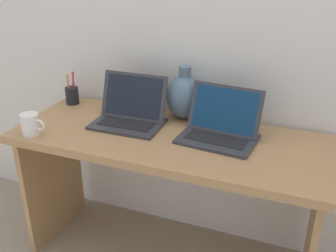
% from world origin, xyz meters
% --- Properties ---
extents(back_wall, '(4.40, 0.04, 2.40)m').
position_xyz_m(back_wall, '(0.00, 0.33, 1.20)').
color(back_wall, silver).
rests_on(back_wall, ground).
extents(desk, '(1.48, 0.58, 0.74)m').
position_xyz_m(desk, '(0.00, 0.00, 0.58)').
color(desk, '#AD7F51').
rests_on(desk, ground).
extents(laptop_left, '(0.34, 0.25, 0.24)m').
position_xyz_m(laptop_left, '(-0.23, 0.07, 0.80)').
color(laptop_left, '#333338').
rests_on(laptop_left, desk).
extents(laptop_right, '(0.36, 0.28, 0.23)m').
position_xyz_m(laptop_right, '(0.23, 0.07, 0.80)').
color(laptop_right, '#333338').
rests_on(laptop_right, desk).
extents(green_vase, '(0.19, 0.19, 0.27)m').
position_xyz_m(green_vase, '(0.00, 0.23, 0.86)').
color(green_vase, slate).
rests_on(green_vase, desk).
extents(coffee_mug, '(0.12, 0.08, 0.10)m').
position_xyz_m(coffee_mug, '(-0.60, -0.22, 0.79)').
color(coffee_mug, white).
rests_on(coffee_mug, desk).
extents(pen_cup, '(0.07, 0.07, 0.19)m').
position_xyz_m(pen_cup, '(-0.65, 0.19, 0.79)').
color(pen_cup, black).
rests_on(pen_cup, desk).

